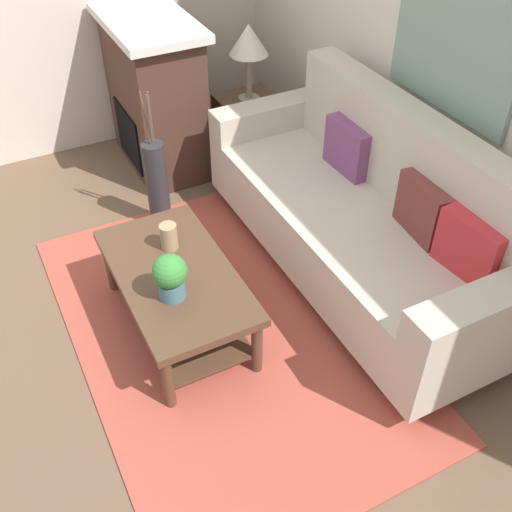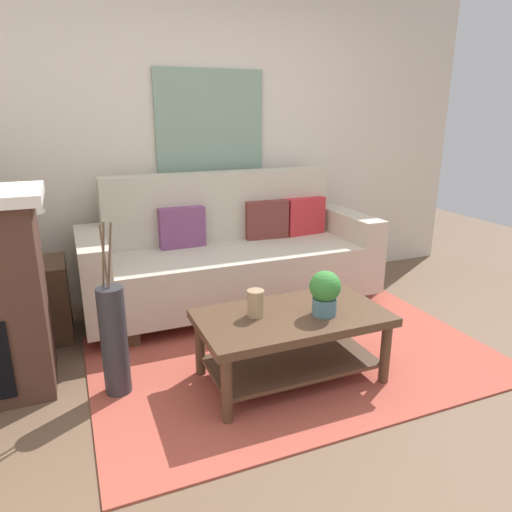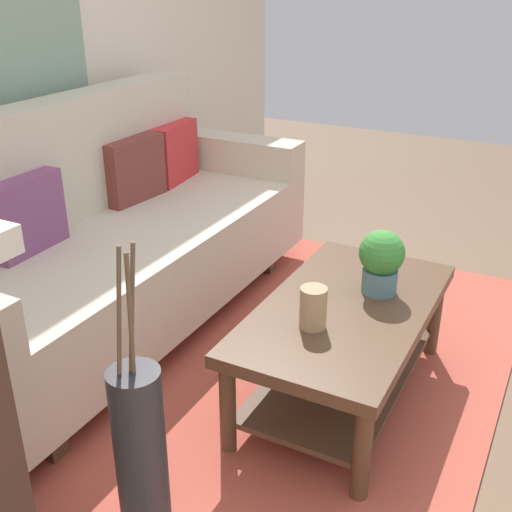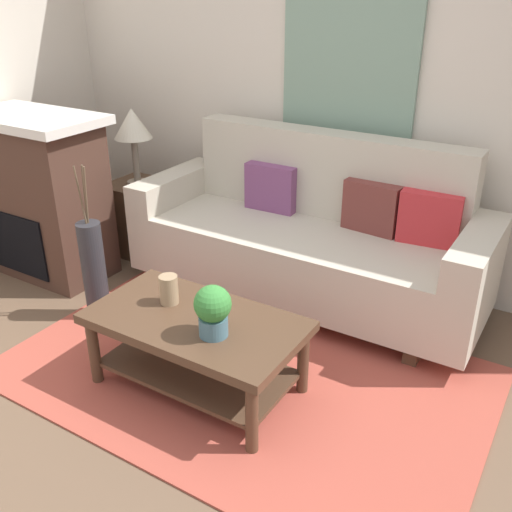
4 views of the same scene
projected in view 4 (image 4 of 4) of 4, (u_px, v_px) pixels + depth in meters
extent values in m
plane|color=brown|center=(187.00, 428.00, 2.79)|extent=(8.90, 8.90, 0.00)
cube|color=beige|center=(365.00, 84.00, 3.75)|extent=(4.90, 0.10, 2.70)
cube|color=#B24C3D|center=(243.00, 373.00, 3.17)|extent=(2.57, 1.63, 0.01)
cube|color=beige|center=(304.00, 257.00, 3.78)|extent=(1.92, 0.84, 0.40)
cube|color=beige|center=(329.00, 174.00, 3.82)|extent=(1.92, 0.20, 0.56)
cube|color=beige|center=(177.00, 212.00, 4.23)|extent=(0.20, 0.84, 0.60)
cube|color=beige|center=(472.00, 283.00, 3.24)|extent=(0.20, 0.84, 0.60)
cube|color=#513826|center=(201.00, 262.00, 4.30)|extent=(0.08, 0.74, 0.12)
cube|color=#513826|center=(429.00, 327.00, 3.49)|extent=(0.08, 0.74, 0.12)
cube|color=#7A4270|center=(271.00, 187.00, 3.94)|extent=(0.36, 0.13, 0.32)
cube|color=brown|center=(372.00, 207.00, 3.60)|extent=(0.37, 0.15, 0.32)
cube|color=red|center=(430.00, 219.00, 3.43)|extent=(0.37, 0.16, 0.32)
cube|color=#513826|center=(195.00, 322.00, 2.90)|extent=(1.10, 0.60, 0.05)
cube|color=#513826|center=(198.00, 368.00, 3.02)|extent=(0.98, 0.50, 0.02)
cylinder|color=#513826|center=(94.00, 353.00, 3.03)|extent=(0.06, 0.06, 0.38)
cylinder|color=#513826|center=(252.00, 419.00, 2.57)|extent=(0.06, 0.06, 0.38)
cylinder|color=#513826|center=(156.00, 311.00, 3.42)|extent=(0.06, 0.06, 0.38)
cylinder|color=#513826|center=(303.00, 362.00, 2.95)|extent=(0.06, 0.06, 0.38)
cylinder|color=tan|center=(169.00, 290.00, 2.99)|extent=(0.10, 0.10, 0.16)
cylinder|color=slate|center=(213.00, 326.00, 2.73)|extent=(0.14, 0.14, 0.10)
sphere|color=#398738|center=(213.00, 304.00, 2.68)|extent=(0.18, 0.18, 0.18)
cube|color=#513826|center=(141.00, 217.00, 4.51)|extent=(0.44, 0.44, 0.56)
cylinder|color=gray|center=(138.00, 182.00, 4.39)|extent=(0.16, 0.16, 0.02)
cylinder|color=gray|center=(136.00, 161.00, 4.32)|extent=(0.05, 0.05, 0.35)
cone|color=beige|center=(132.00, 123.00, 4.19)|extent=(0.28, 0.28, 0.22)
cube|color=#472D23|center=(43.00, 200.00, 4.09)|extent=(0.90, 0.50, 1.10)
cube|color=black|center=(19.00, 245.00, 4.00)|extent=(0.52, 0.02, 0.44)
cube|color=silver|center=(29.00, 118.00, 3.83)|extent=(1.02, 0.58, 0.06)
cylinder|color=#2D2D33|center=(94.00, 271.00, 3.58)|extent=(0.15, 0.15, 0.65)
cylinder|color=brown|center=(86.00, 196.00, 3.36)|extent=(0.05, 0.02, 0.36)
cylinder|color=brown|center=(85.00, 194.00, 3.38)|extent=(0.04, 0.02, 0.36)
cylinder|color=brown|center=(80.00, 195.00, 3.36)|extent=(0.03, 0.04, 0.36)
cube|color=gray|center=(348.00, 66.00, 3.69)|extent=(0.92, 0.03, 0.85)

